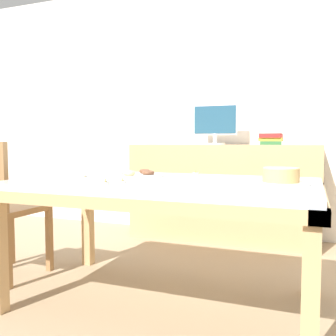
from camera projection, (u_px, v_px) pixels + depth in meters
ground_plane at (164, 303)px, 2.19m from camera, size 12.00×12.00×0.00m
wall_back at (230, 106)px, 3.79m from camera, size 8.00×0.10×2.60m
dining_table at (164, 194)px, 2.14m from camera, size 1.72×1.00×0.72m
sideboard at (222, 192)px, 3.57m from camera, size 1.76×0.44×0.91m
computer_monitor at (215, 125)px, 3.55m from camera, size 0.42×0.20×0.38m
book_stack at (271, 139)px, 3.37m from camera, size 0.21×0.20×0.10m
cake_chocolate_round at (281, 177)px, 1.92m from camera, size 0.30×0.30×0.09m
pastry_platter at (137, 175)px, 2.35m from camera, size 0.34×0.34×0.04m
plate_stack at (91, 171)px, 2.49m from camera, size 0.21×0.21×0.05m
tealight_left_edge at (123, 182)px, 1.95m from camera, size 0.04×0.04×0.04m
tealight_near_front at (196, 173)px, 2.47m from camera, size 0.04×0.04×0.04m
tealight_centre at (85, 177)px, 2.19m from camera, size 0.04×0.04×0.04m
tealight_right_edge at (106, 183)px, 1.89m from camera, size 0.04×0.04×0.04m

